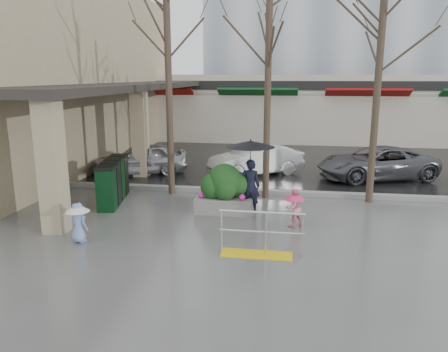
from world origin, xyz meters
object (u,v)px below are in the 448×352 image
(child_blue, at_px, (78,218))
(car_a, at_px, (141,159))
(tree_midwest, at_px, (269,32))
(handrail, at_px, (259,239))
(child_pink, at_px, (294,205))
(tree_west, at_px, (167,38))
(car_c, at_px, (377,163))
(planter, at_px, (225,189))
(tree_mideast, at_px, (381,43))
(car_b, at_px, (255,159))
(woman, at_px, (250,165))
(news_boxes, at_px, (113,181))

(child_blue, bearing_deg, car_a, -60.03)
(tree_midwest, bearing_deg, handrail, -88.09)
(child_pink, bearing_deg, tree_west, -68.61)
(tree_west, bearing_deg, child_pink, -33.75)
(handrail, bearing_deg, car_c, 64.24)
(planter, bearing_deg, tree_mideast, 22.14)
(child_blue, bearing_deg, car_b, -92.22)
(tree_midwest, xyz_separation_m, tree_mideast, (3.30, -0.00, -0.37))
(tree_midwest, xyz_separation_m, woman, (-0.36, -1.72, -3.80))
(tree_midwest, relative_size, woman, 3.22)
(woman, height_order, planter, woman)
(tree_mideast, xyz_separation_m, news_boxes, (-8.04, -1.25, -4.18))
(tree_midwest, height_order, news_boxes, tree_midwest)
(tree_west, distance_m, news_boxes, 4.83)
(woman, relative_size, planter, 1.30)
(planter, xyz_separation_m, car_b, (0.47, 5.12, -0.07))
(child_blue, xyz_separation_m, car_a, (-1.06, 7.44, 0.03))
(planter, bearing_deg, car_b, 84.77)
(tree_mideast, distance_m, planter, 6.31)
(car_a, bearing_deg, car_c, 70.00)
(planter, bearing_deg, tree_west, 139.78)
(tree_midwest, height_order, car_a, tree_midwest)
(car_b, height_order, car_c, same)
(tree_midwest, bearing_deg, child_pink, -71.55)
(child_pink, relative_size, car_c, 0.23)
(tree_midwest, distance_m, planter, 5.00)
(tree_west, height_order, woman, tree_west)
(planter, bearing_deg, tree_midwest, 58.63)
(tree_west, relative_size, child_pink, 6.54)
(car_a, bearing_deg, tree_west, 13.17)
(car_a, height_order, car_c, same)
(planter, bearing_deg, woman, 5.23)
(tree_mideast, height_order, child_blue, tree_mideast)
(tree_mideast, height_order, car_c, tree_mideast)
(handrail, xyz_separation_m, planter, (-1.25, 3.01, 0.32))
(woman, bearing_deg, car_a, -49.60)
(child_pink, bearing_deg, tree_midwest, -106.41)
(child_pink, height_order, child_blue, child_pink)
(child_blue, relative_size, car_b, 0.26)
(planter, distance_m, news_boxes, 3.69)
(handrail, bearing_deg, woman, 99.52)
(news_boxes, xyz_separation_m, car_b, (4.12, 4.59, -0.05))
(tree_west, bearing_deg, handrail, -55.01)
(woman, height_order, child_pink, woman)
(car_b, bearing_deg, handrail, -26.12)
(woman, distance_m, child_blue, 4.92)
(planter, bearing_deg, handrail, -67.50)
(handrail, distance_m, planter, 3.28)
(handrail, distance_m, news_boxes, 6.06)
(tree_west, height_order, planter, tree_west)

